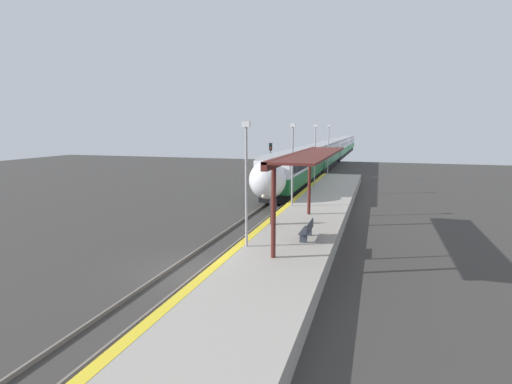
% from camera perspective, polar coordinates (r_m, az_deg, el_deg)
% --- Properties ---
extents(ground_plane, '(120.00, 120.00, 0.00)m').
position_cam_1_polar(ground_plane, '(18.28, -9.78, -10.98)').
color(ground_plane, '#383533').
extents(rail_left, '(0.08, 90.00, 0.15)m').
position_cam_1_polar(rail_left, '(18.58, -11.80, -10.46)').
color(rail_left, slate).
rests_on(rail_left, ground_plane).
extents(rail_right, '(0.08, 90.00, 0.15)m').
position_cam_1_polar(rail_right, '(17.95, -7.69, -11.05)').
color(rail_right, slate).
rests_on(rail_right, ground_plane).
extents(train, '(2.91, 83.66, 3.98)m').
position_cam_1_polar(train, '(69.44, 10.61, 5.81)').
color(train, black).
rests_on(train, ground_plane).
extents(platform_right, '(4.35, 64.00, 0.86)m').
position_cam_1_polar(platform_right, '(16.82, 2.28, -11.11)').
color(platform_right, '#9E998E').
rests_on(platform_right, ground_plane).
extents(platform_bench, '(0.44, 1.75, 0.89)m').
position_cam_1_polar(platform_bench, '(19.72, 7.40, -5.35)').
color(platform_bench, '#2D333D').
rests_on(platform_bench, platform_right).
extents(person_waiting, '(0.36, 0.22, 1.65)m').
position_cam_1_polar(person_waiting, '(22.43, 2.45, -2.51)').
color(person_waiting, '#333338').
rests_on(person_waiting, platform_right).
extents(railway_signal, '(0.28, 0.28, 4.75)m').
position_cam_1_polar(railway_signal, '(38.90, 2.09, 4.25)').
color(railway_signal, '#59595E').
rests_on(railway_signal, ground_plane).
extents(lamppost_near, '(0.36, 0.20, 5.67)m').
position_cam_1_polar(lamppost_near, '(17.86, -1.40, 2.19)').
color(lamppost_near, '#9E9EA3').
rests_on(lamppost_near, platform_right).
extents(lamppost_mid, '(0.36, 0.20, 5.67)m').
position_cam_1_polar(lamppost_mid, '(27.45, 5.23, 4.63)').
color(lamppost_mid, '#9E9EA3').
rests_on(lamppost_mid, platform_right).
extents(lamppost_far, '(0.36, 0.20, 5.67)m').
position_cam_1_polar(lamppost_far, '(37.24, 8.42, 5.78)').
color(lamppost_far, '#9E9EA3').
rests_on(lamppost_far, platform_right).
extents(lamppost_farthest, '(0.36, 0.20, 5.67)m').
position_cam_1_polar(lamppost_farthest, '(47.11, 10.28, 6.44)').
color(lamppost_farthest, '#9E9EA3').
rests_on(lamppost_farthest, platform_right).
extents(station_canopy, '(2.02, 11.86, 4.15)m').
position_cam_1_polar(station_canopy, '(20.43, 7.27, 4.84)').
color(station_canopy, '#511E19').
rests_on(station_canopy, platform_right).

